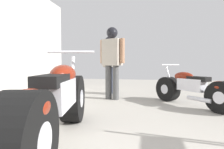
# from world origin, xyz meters

# --- Properties ---
(ground_plane) EXTENTS (14.69, 14.69, 0.00)m
(ground_plane) POSITION_xyz_m (0.00, 3.03, 0.00)
(ground_plane) COLOR #A8A399
(motorcycle_maroon_cruiser) EXTENTS (0.81, 2.26, 1.05)m
(motorcycle_maroon_cruiser) POSITION_xyz_m (-0.77, 1.58, 0.43)
(motorcycle_maroon_cruiser) COLOR black
(motorcycle_maroon_cruiser) RESTS_ON ground_plane
(motorcycle_black_naked) EXTENTS (1.34, 1.56, 0.86)m
(motorcycle_black_naked) POSITION_xyz_m (1.08, 3.76, 0.35)
(motorcycle_black_naked) COLOR black
(motorcycle_black_naked) RESTS_ON ground_plane
(mechanic_in_blue) EXTENTS (0.68, 0.40, 1.75)m
(mechanic_in_blue) POSITION_xyz_m (-0.67, 4.24, 1.05)
(mechanic_in_blue) COLOR #4C4C4C
(mechanic_in_blue) RESTS_ON ground_plane
(mechanic_with_helmet) EXTENTS (0.30, 0.65, 1.65)m
(mechanic_with_helmet) POSITION_xyz_m (-0.89, 5.04, 0.99)
(mechanic_with_helmet) COLOR #2D3851
(mechanic_with_helmet) RESTS_ON ground_plane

